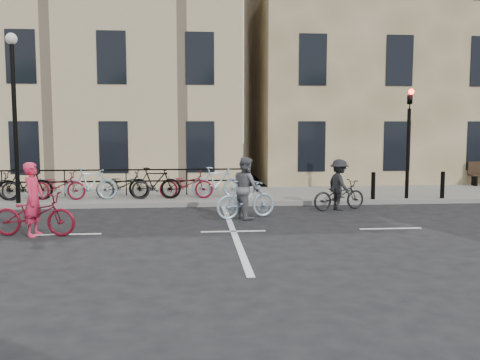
{
  "coord_description": "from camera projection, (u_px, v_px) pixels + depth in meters",
  "views": [
    {
      "loc": [
        -0.99,
        -12.93,
        2.64
      ],
      "look_at": [
        0.32,
        1.69,
        1.1
      ],
      "focal_mm": 40.0,
      "sensor_mm": 36.0,
      "label": 1
    }
  ],
  "objects": [
    {
      "name": "building_west",
      "position": [
        18.0,
        70.0,
        24.71
      ],
      "size": [
        20.0,
        10.0,
        10.0
      ],
      "primitive_type": "cube",
      "color": "tan",
      "rests_on": "sidewalk"
    },
    {
      "name": "parked_bikes",
      "position": [
        106.0,
        184.0,
        17.75
      ],
      "size": [
        9.35,
        1.23,
        1.05
      ],
      "color": "black",
      "rests_on": "sidewalk"
    },
    {
      "name": "bollard_west",
      "position": [
        442.0,
        185.0,
        17.98
      ],
      "size": [
        0.14,
        0.14,
        0.9
      ],
      "primitive_type": "cylinder",
      "color": "black",
      "rests_on": "sidewalk"
    },
    {
      "name": "building_east",
      "position": [
        395.0,
        52.0,
        26.21
      ],
      "size": [
        14.0,
        10.0,
        12.0
      ],
      "primitive_type": "cube",
      "color": "#8C7A54",
      "rests_on": "sidewalk"
    },
    {
      "name": "sidewalk",
      "position": [
        107.0,
        197.0,
        18.75
      ],
      "size": [
        46.0,
        4.0,
        0.15
      ],
      "primitive_type": "cube",
      "color": "slate",
      "rests_on": "ground"
    },
    {
      "name": "cyclist_grey",
      "position": [
        246.0,
        194.0,
        14.94
      ],
      "size": [
        1.86,
        1.09,
        1.74
      ],
      "rotation": [
        0.0,
        0.0,
        1.92
      ],
      "color": "#96B2C4",
      "rests_on": "ground"
    },
    {
      "name": "cyclist_pink",
      "position": [
        34.0,
        211.0,
        12.6
      ],
      "size": [
        2.04,
        0.93,
        1.75
      ],
      "rotation": [
        0.0,
        0.0,
        1.44
      ],
      "color": "maroon",
      "rests_on": "ground"
    },
    {
      "name": "traffic_light",
      "position": [
        409.0,
        130.0,
        17.76
      ],
      "size": [
        0.18,
        0.3,
        3.9
      ],
      "color": "black",
      "rests_on": "sidewalk"
    },
    {
      "name": "ground",
      "position": [
        233.0,
        232.0,
        13.17
      ],
      "size": [
        120.0,
        120.0,
        0.0
      ],
      "primitive_type": "plane",
      "color": "black",
      "rests_on": "ground"
    },
    {
      "name": "lamp_post",
      "position": [
        14.0,
        97.0,
        16.59
      ],
      "size": [
        0.36,
        0.36,
        5.28
      ],
      "color": "black",
      "rests_on": "sidewalk"
    },
    {
      "name": "bollard_east",
      "position": [
        373.0,
        186.0,
        17.76
      ],
      "size": [
        0.14,
        0.14,
        0.9
      ],
      "primitive_type": "cylinder",
      "color": "black",
      "rests_on": "sidewalk"
    },
    {
      "name": "cyclist_dark",
      "position": [
        339.0,
        190.0,
        16.42
      ],
      "size": [
        1.86,
        1.14,
        1.57
      ],
      "rotation": [
        0.0,
        0.0,
        1.86
      ],
      "color": "black",
      "rests_on": "ground"
    }
  ]
}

